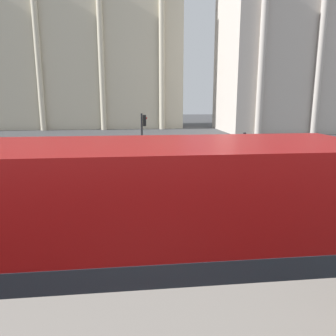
% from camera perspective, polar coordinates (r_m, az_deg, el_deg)
% --- Properties ---
extents(double_decker_bus, '(11.38, 2.71, 4.35)m').
position_cam_1_polar(double_decker_bus, '(6.35, -21.29, -13.89)').
color(double_decker_bus, black).
rests_on(double_decker_bus, ground_plane).
extents(plaza_building_left, '(36.27, 11.47, 26.44)m').
position_cam_1_polar(plaza_building_left, '(61.15, -15.88, 19.32)').
color(plaza_building_left, beige).
rests_on(plaza_building_left, ground_plane).
extents(plaza_building_right, '(30.75, 14.26, 23.86)m').
position_cam_1_polar(plaza_building_right, '(58.52, 24.96, 17.76)').
color(plaza_building_right, '#BCB2A8').
rests_on(plaza_building_right, ground_plane).
extents(traffic_light_near, '(0.42, 0.24, 3.69)m').
position_cam_1_polar(traffic_light_near, '(14.30, 13.26, 0.95)').
color(traffic_light_near, black).
rests_on(traffic_light_near, ground_plane).
extents(traffic_light_mid, '(0.42, 0.24, 4.14)m').
position_cam_1_polar(traffic_light_mid, '(21.19, -4.38, 5.54)').
color(traffic_light_mid, black).
rests_on(traffic_light_mid, ground_plane).
extents(car_black, '(4.20, 1.93, 1.35)m').
position_cam_1_polar(car_black, '(29.08, 4.97, 3.37)').
color(car_black, black).
rests_on(car_black, ground_plane).
extents(pedestrian_black, '(0.32, 0.32, 1.63)m').
position_cam_1_polar(pedestrian_black, '(19.57, -0.87, -0.20)').
color(pedestrian_black, '#282B33').
rests_on(pedestrian_black, ground_plane).
extents(pedestrian_grey, '(0.32, 0.32, 1.68)m').
position_cam_1_polar(pedestrian_grey, '(20.62, 15.82, 0.07)').
color(pedestrian_grey, '#282B33').
rests_on(pedestrian_grey, ground_plane).
extents(pedestrian_white, '(0.32, 0.32, 1.67)m').
position_cam_1_polar(pedestrian_white, '(31.27, -18.14, 3.90)').
color(pedestrian_white, '#282B33').
rests_on(pedestrian_white, ground_plane).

